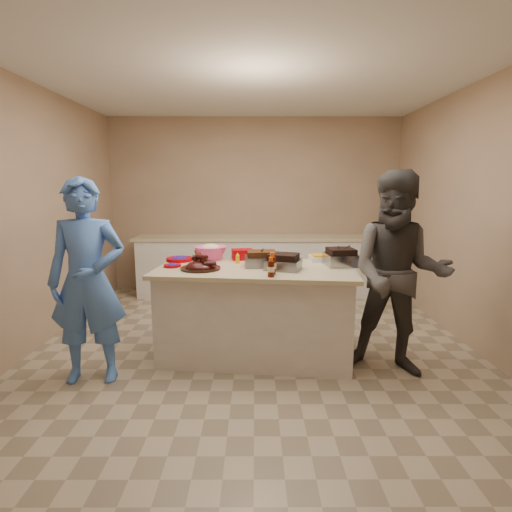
{
  "coord_description": "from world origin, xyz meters",
  "views": [
    {
      "loc": [
        0.01,
        -3.83,
        1.67
      ],
      "look_at": [
        0.02,
        -0.02,
        0.99
      ],
      "focal_mm": 28.0,
      "sensor_mm": 36.0,
      "label": 1
    }
  ],
  "objects_px": {
    "bbq_bottle_a": "(271,277)",
    "guest_gray": "(392,371)",
    "island": "(256,354)",
    "roasting_pan": "(340,265)",
    "guest_blue": "(95,378)",
    "rib_platter": "(201,269)",
    "mustard_bottle": "(238,263)",
    "plastic_cup": "(199,258)",
    "bbq_bottle_b": "(272,274)",
    "coleslaw_bowl": "(211,259)"
  },
  "relations": [
    {
      "from": "coleslaw_bowl",
      "to": "mustard_bottle",
      "type": "distance_m",
      "value": 0.37
    },
    {
      "from": "bbq_bottle_a",
      "to": "coleslaw_bowl",
      "type": "bearing_deg",
      "value": 126.33
    },
    {
      "from": "roasting_pan",
      "to": "mustard_bottle",
      "type": "bearing_deg",
      "value": 167.62
    },
    {
      "from": "island",
      "to": "plastic_cup",
      "type": "distance_m",
      "value": 1.18
    },
    {
      "from": "mustard_bottle",
      "to": "guest_gray",
      "type": "distance_m",
      "value": 1.77
    },
    {
      "from": "roasting_pan",
      "to": "bbq_bottle_b",
      "type": "relative_size",
      "value": 1.48
    },
    {
      "from": "plastic_cup",
      "to": "guest_blue",
      "type": "relative_size",
      "value": 0.06
    },
    {
      "from": "bbq_bottle_a",
      "to": "guest_blue",
      "type": "distance_m",
      "value": 1.79
    },
    {
      "from": "guest_blue",
      "to": "coleslaw_bowl",
      "type": "bearing_deg",
      "value": 38.3
    },
    {
      "from": "bbq_bottle_a",
      "to": "mustard_bottle",
      "type": "bearing_deg",
      "value": 117.32
    },
    {
      "from": "guest_blue",
      "to": "guest_gray",
      "type": "bearing_deg",
      "value": -3.28
    },
    {
      "from": "mustard_bottle",
      "to": "roasting_pan",
      "type": "bearing_deg",
      "value": -6.53
    },
    {
      "from": "rib_platter",
      "to": "mustard_bottle",
      "type": "xyz_separation_m",
      "value": [
        0.34,
        0.29,
        0.0
      ]
    },
    {
      "from": "roasting_pan",
      "to": "mustard_bottle",
      "type": "distance_m",
      "value": 1.02
    },
    {
      "from": "rib_platter",
      "to": "guest_blue",
      "type": "relative_size",
      "value": 0.22
    },
    {
      "from": "bbq_bottle_a",
      "to": "island",
      "type": "bearing_deg",
      "value": 107.27
    },
    {
      "from": "island",
      "to": "bbq_bottle_a",
      "type": "relative_size",
      "value": 11.02
    },
    {
      "from": "roasting_pan",
      "to": "plastic_cup",
      "type": "distance_m",
      "value": 1.5
    },
    {
      "from": "roasting_pan",
      "to": "mustard_bottle",
      "type": "xyz_separation_m",
      "value": [
        -1.02,
        0.12,
        0.0
      ]
    },
    {
      "from": "rib_platter",
      "to": "guest_blue",
      "type": "bearing_deg",
      "value": -155.74
    },
    {
      "from": "roasting_pan",
      "to": "guest_gray",
      "type": "bearing_deg",
      "value": -53.52
    },
    {
      "from": "coleslaw_bowl",
      "to": "bbq_bottle_b",
      "type": "bearing_deg",
      "value": -49.69
    },
    {
      "from": "roasting_pan",
      "to": "island",
      "type": "bearing_deg",
      "value": 179.54
    },
    {
      "from": "bbq_bottle_b",
      "to": "guest_gray",
      "type": "xyz_separation_m",
      "value": [
        1.1,
        -0.05,
        -0.89
      ]
    },
    {
      "from": "bbq_bottle_a",
      "to": "bbq_bottle_b",
      "type": "bearing_deg",
      "value": 81.8
    },
    {
      "from": "bbq_bottle_a",
      "to": "guest_gray",
      "type": "distance_m",
      "value": 1.43
    },
    {
      "from": "roasting_pan",
      "to": "bbq_bottle_b",
      "type": "xyz_separation_m",
      "value": [
        -0.69,
        -0.4,
        0.0
      ]
    },
    {
      "from": "plastic_cup",
      "to": "guest_blue",
      "type": "bearing_deg",
      "value": -129.66
    },
    {
      "from": "bbq_bottle_b",
      "to": "plastic_cup",
      "type": "height_order",
      "value": "bbq_bottle_b"
    },
    {
      "from": "guest_gray",
      "to": "mustard_bottle",
      "type": "bearing_deg",
      "value": 178.14
    },
    {
      "from": "island",
      "to": "guest_gray",
      "type": "xyz_separation_m",
      "value": [
        1.24,
        -0.37,
        0.0
      ]
    },
    {
      "from": "guest_blue",
      "to": "rib_platter",
      "type": "bearing_deg",
      "value": 18.18
    },
    {
      "from": "roasting_pan",
      "to": "guest_blue",
      "type": "height_order",
      "value": "roasting_pan"
    },
    {
      "from": "island",
      "to": "guest_blue",
      "type": "bearing_deg",
      "value": -154.36
    },
    {
      "from": "guest_blue",
      "to": "plastic_cup",
      "type": "bearing_deg",
      "value": 44.26
    },
    {
      "from": "roasting_pan",
      "to": "guest_gray",
      "type": "height_order",
      "value": "roasting_pan"
    },
    {
      "from": "guest_blue",
      "to": "bbq_bottle_a",
      "type": "bearing_deg",
      "value": -2.78
    },
    {
      "from": "mustard_bottle",
      "to": "bbq_bottle_b",
      "type": "bearing_deg",
      "value": -57.45
    },
    {
      "from": "mustard_bottle",
      "to": "island",
      "type": "bearing_deg",
      "value": -46.44
    },
    {
      "from": "rib_platter",
      "to": "guest_blue",
      "type": "xyz_separation_m",
      "value": [
        -0.9,
        -0.4,
        -0.89
      ]
    },
    {
      "from": "rib_platter",
      "to": "guest_gray",
      "type": "relative_size",
      "value": 0.21
    },
    {
      "from": "rib_platter",
      "to": "bbq_bottle_b",
      "type": "distance_m",
      "value": 0.7
    },
    {
      "from": "bbq_bottle_b",
      "to": "guest_blue",
      "type": "distance_m",
      "value": 1.81
    },
    {
      "from": "rib_platter",
      "to": "plastic_cup",
      "type": "distance_m",
      "value": 0.57
    },
    {
      "from": "island",
      "to": "coleslaw_bowl",
      "type": "bearing_deg",
      "value": 145.31
    },
    {
      "from": "coleslaw_bowl",
      "to": "guest_blue",
      "type": "bearing_deg",
      "value": -135.62
    },
    {
      "from": "bbq_bottle_a",
      "to": "plastic_cup",
      "type": "height_order",
      "value": "bbq_bottle_a"
    },
    {
      "from": "roasting_pan",
      "to": "coleslaw_bowl",
      "type": "xyz_separation_m",
      "value": [
        -1.31,
        0.34,
        0.0
      ]
    },
    {
      "from": "bbq_bottle_a",
      "to": "mustard_bottle",
      "type": "distance_m",
      "value": 0.68
    },
    {
      "from": "island",
      "to": "guest_gray",
      "type": "relative_size",
      "value": 1.04
    }
  ]
}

